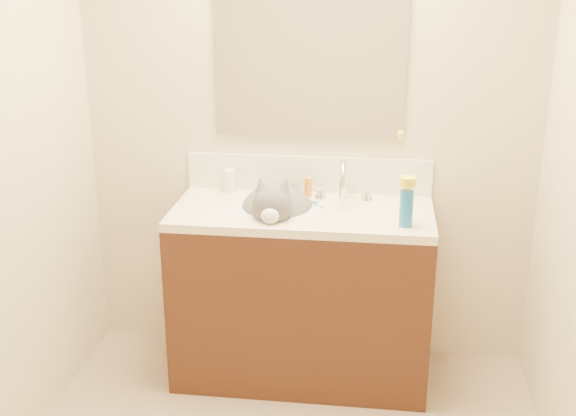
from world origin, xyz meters
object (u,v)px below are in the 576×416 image
(faucet, at_px, (344,184))
(cat, at_px, (277,210))
(amber_bottle, at_px, (308,187))
(basin, at_px, (276,224))
(pill_bottle, at_px, (229,181))
(spray_can, at_px, (406,208))
(vanity_cabinet, at_px, (302,297))
(silver_jar, at_px, (294,189))

(faucet, relative_size, cat, 0.58)
(faucet, xyz_separation_m, amber_bottle, (-0.17, 0.06, -0.04))
(basin, bearing_deg, pill_bottle, 138.05)
(basin, relative_size, spray_can, 2.81)
(vanity_cabinet, bearing_deg, faucet, 37.29)
(faucet, bearing_deg, amber_bottle, 161.48)
(vanity_cabinet, height_order, faucet, faucet)
(vanity_cabinet, bearing_deg, spray_can, -18.96)
(faucet, xyz_separation_m, pill_bottle, (-0.56, 0.07, -0.03))
(vanity_cabinet, xyz_separation_m, spray_can, (0.47, -0.16, 0.53))
(basin, xyz_separation_m, silver_jar, (0.06, 0.24, 0.10))
(vanity_cabinet, height_order, silver_jar, silver_jar)
(vanity_cabinet, bearing_deg, amber_bottle, 87.89)
(pill_bottle, bearing_deg, vanity_cabinet, -28.36)
(silver_jar, height_order, spray_can, spray_can)
(basin, height_order, faucet, faucet)
(faucet, distance_m, silver_jar, 0.26)
(vanity_cabinet, distance_m, basin, 0.40)
(cat, distance_m, silver_jar, 0.21)
(cat, bearing_deg, spray_can, -16.56)
(cat, distance_m, amber_bottle, 0.24)
(silver_jar, relative_size, spray_can, 0.36)
(basin, relative_size, faucet, 1.61)
(cat, height_order, silver_jar, cat)
(amber_bottle, bearing_deg, faucet, -18.52)
(vanity_cabinet, distance_m, pill_bottle, 0.67)
(basin, relative_size, pill_bottle, 4.00)
(pill_bottle, relative_size, silver_jar, 1.97)
(basin, relative_size, silver_jar, 7.88)
(pill_bottle, bearing_deg, amber_bottle, -1.82)
(pill_bottle, bearing_deg, silver_jar, -0.35)
(silver_jar, bearing_deg, cat, -105.63)
(amber_bottle, bearing_deg, spray_can, -37.76)
(silver_jar, relative_size, amber_bottle, 0.62)
(cat, height_order, pill_bottle, cat)
(pill_bottle, bearing_deg, cat, -37.75)
(basin, relative_size, cat, 0.94)
(basin, distance_m, silver_jar, 0.26)
(silver_jar, distance_m, amber_bottle, 0.07)
(faucet, bearing_deg, spray_can, -46.15)
(basin, relative_size, amber_bottle, 4.91)
(faucet, bearing_deg, cat, -155.78)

